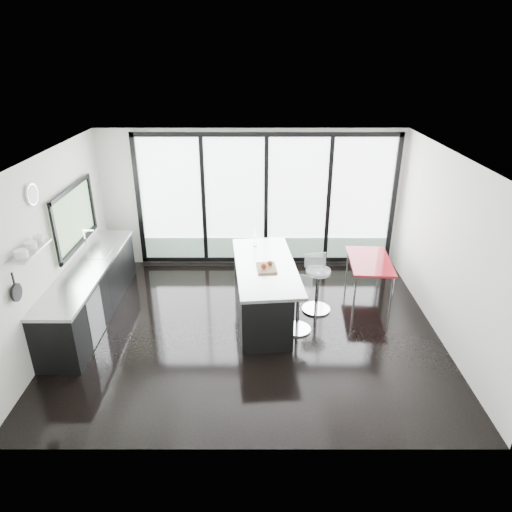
{
  "coord_description": "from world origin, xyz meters",
  "views": [
    {
      "loc": [
        0.1,
        -6.31,
        4.17
      ],
      "look_at": [
        0.1,
        0.3,
        1.15
      ],
      "focal_mm": 32.0,
      "sensor_mm": 36.0,
      "label": 1
    }
  ],
  "objects_px": {
    "bar_stool_far": "(317,290)",
    "red_table": "(368,277)",
    "island": "(261,290)",
    "bar_stool_near": "(298,311)"
  },
  "relations": [
    {
      "from": "bar_stool_far",
      "to": "red_table",
      "type": "xyz_separation_m",
      "value": [
        1.02,
        0.6,
        -0.05
      ]
    },
    {
      "from": "island",
      "to": "bar_stool_far",
      "type": "height_order",
      "value": "island"
    },
    {
      "from": "red_table",
      "to": "bar_stool_near",
      "type": "bearing_deg",
      "value": -138.89
    },
    {
      "from": "bar_stool_near",
      "to": "red_table",
      "type": "xyz_separation_m",
      "value": [
        1.4,
        1.22,
        -0.02
      ]
    },
    {
      "from": "island",
      "to": "bar_stool_far",
      "type": "distance_m",
      "value": 0.98
    },
    {
      "from": "bar_stool_far",
      "to": "red_table",
      "type": "bearing_deg",
      "value": 17.43
    },
    {
      "from": "island",
      "to": "bar_stool_far",
      "type": "xyz_separation_m",
      "value": [
        0.97,
        0.13,
        -0.09
      ]
    },
    {
      "from": "island",
      "to": "bar_stool_near",
      "type": "relative_size",
      "value": 3.33
    },
    {
      "from": "bar_stool_near",
      "to": "bar_stool_far",
      "type": "distance_m",
      "value": 0.73
    },
    {
      "from": "bar_stool_near",
      "to": "red_table",
      "type": "bearing_deg",
      "value": 63.91
    }
  ]
}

